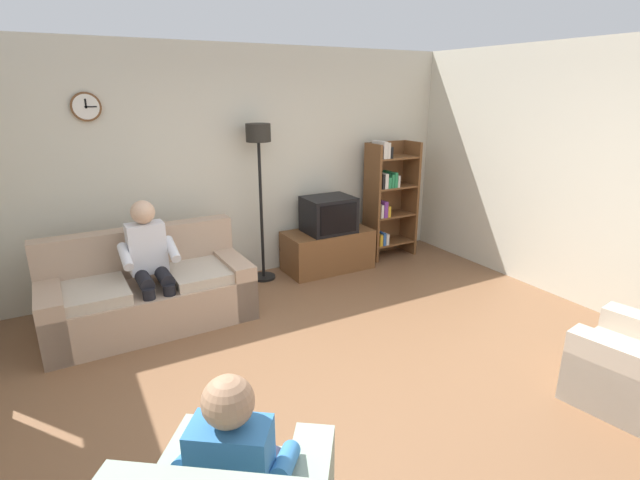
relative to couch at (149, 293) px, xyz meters
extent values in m
plane|color=brown|center=(1.30, -1.82, -0.31)|extent=(12.00, 12.00, 0.00)
cube|color=beige|center=(1.30, 0.84, 1.04)|extent=(6.20, 0.12, 2.70)
cylinder|color=brown|center=(-0.27, 0.76, 1.74)|extent=(0.28, 0.03, 0.28)
cylinder|color=white|center=(-0.27, 0.74, 1.74)|extent=(0.24, 0.01, 0.24)
cube|color=black|center=(-0.27, 0.74, 1.77)|extent=(0.02, 0.01, 0.09)
cube|color=black|center=(-0.23, 0.74, 1.74)|extent=(0.11, 0.01, 0.01)
cube|color=beige|center=(4.16, -1.82, 1.04)|extent=(0.12, 5.80, 2.70)
cube|color=tan|center=(0.00, -0.05, -0.10)|extent=(1.92, 0.88, 0.42)
cube|color=tan|center=(-0.01, 0.31, 0.35)|extent=(1.90, 0.24, 0.48)
cube|color=tan|center=(0.84, -0.04, -0.03)|extent=(0.24, 0.84, 0.56)
cube|color=tan|center=(-0.84, -0.07, -0.03)|extent=(0.24, 0.84, 0.56)
cube|color=#BCAD99|center=(0.50, -0.09, 0.16)|extent=(0.62, 0.69, 0.10)
cube|color=#BCAD99|center=(-0.50, -0.12, 0.16)|extent=(0.62, 0.69, 0.10)
cube|color=brown|center=(2.26, 0.43, -0.06)|extent=(1.10, 0.56, 0.51)
cube|color=black|center=(2.26, 0.69, -0.03)|extent=(1.10, 0.04, 0.03)
cube|color=black|center=(2.26, 0.41, 0.41)|extent=(0.60, 0.48, 0.44)
cube|color=black|center=(2.26, 0.16, 0.41)|extent=(0.50, 0.01, 0.36)
cube|color=brown|center=(2.96, 0.48, 0.46)|extent=(0.04, 0.36, 1.55)
cube|color=brown|center=(3.60, 0.48, 0.46)|extent=(0.04, 0.36, 1.55)
cube|color=brown|center=(3.28, 0.65, 0.46)|extent=(0.64, 0.02, 1.55)
cube|color=brown|center=(3.28, 0.48, -0.12)|extent=(0.60, 0.34, 0.02)
cube|color=gold|center=(3.03, 0.46, -0.03)|extent=(0.04, 0.28, 0.15)
cube|color=#2D59A5|center=(3.08, 0.46, -0.02)|extent=(0.04, 0.28, 0.17)
cube|color=silver|center=(3.13, 0.46, -0.03)|extent=(0.05, 0.28, 0.15)
cube|color=brown|center=(3.28, 0.48, 0.27)|extent=(0.60, 0.34, 0.02)
cube|color=silver|center=(3.03, 0.46, 0.37)|extent=(0.04, 0.28, 0.18)
cube|color=#72338C|center=(3.09, 0.46, 0.39)|extent=(0.06, 0.28, 0.21)
cube|color=gold|center=(3.14, 0.46, 0.35)|extent=(0.04, 0.28, 0.14)
cube|color=brown|center=(3.28, 0.48, 0.66)|extent=(0.60, 0.34, 0.02)
cube|color=black|center=(3.03, 0.46, 0.76)|extent=(0.04, 0.28, 0.19)
cube|color=silver|center=(3.08, 0.46, 0.76)|extent=(0.05, 0.28, 0.19)
cube|color=#267F4C|center=(3.13, 0.46, 0.74)|extent=(0.05, 0.28, 0.14)
cube|color=#267F4C|center=(3.18, 0.46, 0.76)|extent=(0.04, 0.28, 0.18)
cube|color=#267F4C|center=(3.23, 0.46, 0.77)|extent=(0.04, 0.28, 0.20)
cube|color=silver|center=(3.28, 0.46, 0.74)|extent=(0.03, 0.28, 0.15)
cube|color=brown|center=(3.28, 0.48, 1.04)|extent=(0.60, 0.34, 0.02)
cube|color=silver|center=(3.04, 0.46, 1.16)|extent=(0.06, 0.28, 0.22)
cube|color=silver|center=(3.09, 0.46, 1.16)|extent=(0.04, 0.28, 0.20)
cube|color=black|center=(3.14, 0.46, 1.13)|extent=(0.04, 0.28, 0.14)
cylinder|color=black|center=(1.42, 0.53, -0.30)|extent=(0.28, 0.28, 0.03)
cylinder|color=black|center=(1.42, 0.53, 0.54)|extent=(0.04, 0.04, 1.70)
cylinder|color=black|center=(1.42, 0.53, 1.44)|extent=(0.28, 0.28, 0.20)
cube|color=#BCAD99|center=(2.59, -3.10, -0.03)|extent=(0.34, 0.82, 0.56)
cube|color=silver|center=(0.03, 0.00, 0.47)|extent=(0.34, 0.21, 0.48)
sphere|color=#D8AD8C|center=(0.03, -0.01, 0.82)|extent=(0.22, 0.22, 0.22)
cylinder|color=black|center=(0.12, -0.19, 0.23)|extent=(0.14, 0.38, 0.13)
cylinder|color=black|center=(-0.06, -0.20, 0.23)|extent=(0.14, 0.38, 0.13)
cylinder|color=black|center=(0.13, -0.38, -0.05)|extent=(0.11, 0.11, 0.52)
cylinder|color=black|center=(-0.05, -0.39, -0.05)|extent=(0.11, 0.11, 0.52)
cylinder|color=silver|center=(0.24, -0.10, 0.45)|extent=(0.10, 0.33, 0.20)
cylinder|color=silver|center=(-0.18, -0.11, 0.45)|extent=(0.10, 0.33, 0.20)
cube|color=#3372B2|center=(-0.14, -2.92, 0.35)|extent=(0.39, 0.36, 0.48)
sphere|color=#A37A5B|center=(-0.13, -2.92, 0.70)|extent=(0.22, 0.22, 0.22)
cylinder|color=#3372B2|center=(-0.25, -2.72, 0.33)|extent=(0.27, 0.32, 0.20)
cylinder|color=#3372B2|center=(0.09, -2.97, 0.33)|extent=(0.27, 0.32, 0.20)
camera|label=1|loc=(-0.60, -4.51, 1.90)|focal=26.57mm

